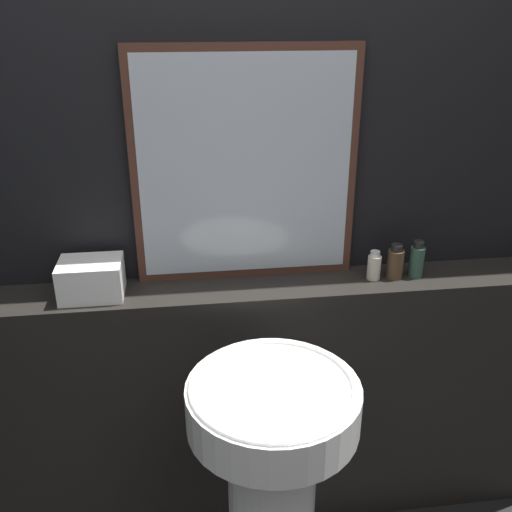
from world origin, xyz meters
TOP-DOWN VIEW (x-y plane):
  - wall_back at (0.00, 1.39)m, footprint 8.00×0.06m
  - vanity_counter at (0.00, 1.25)m, footprint 2.40×0.21m
  - pedestal_sink at (0.03, 0.79)m, footprint 0.47×0.47m
  - mirror at (0.02, 1.34)m, footprint 0.73×0.03m
  - towel_stack at (-0.49, 1.25)m, footprint 0.20×0.15m
  - shampoo_bottle at (0.44, 1.25)m, footprint 0.05×0.05m
  - conditioner_bottle at (0.52, 1.25)m, footprint 0.05×0.05m
  - lotion_bottle at (0.59, 1.25)m, footprint 0.05×0.05m

SIDE VIEW (x-z plane):
  - vanity_counter at x=0.00m, z-range 0.00..0.99m
  - pedestal_sink at x=0.03m, z-range 0.11..1.05m
  - shampoo_bottle at x=0.44m, z-range 0.99..1.09m
  - conditioner_bottle at x=0.52m, z-range 0.98..1.11m
  - towel_stack at x=-0.49m, z-range 0.99..1.11m
  - lotion_bottle at x=0.59m, z-range 0.98..1.11m
  - wall_back at x=0.00m, z-range 0.00..2.50m
  - mirror at x=0.02m, z-range 0.99..1.74m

